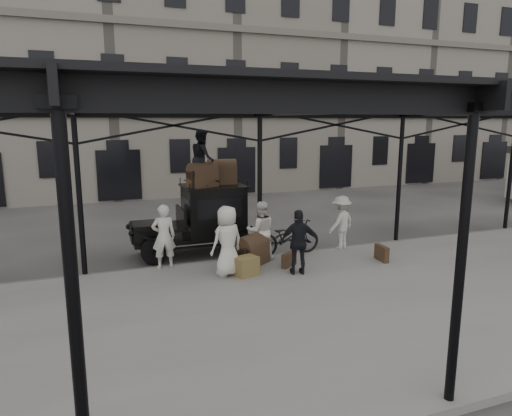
{
  "coord_description": "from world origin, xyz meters",
  "views": [
    {
      "loc": [
        -4.79,
        -10.48,
        4.19
      ],
      "look_at": [
        -0.27,
        1.6,
        1.7
      ],
      "focal_mm": 32.0,
      "sensor_mm": 36.0,
      "label": 1
    }
  ],
  "objects": [
    {
      "name": "ground",
      "position": [
        0.0,
        0.0,
        0.0
      ],
      "size": [
        120.0,
        120.0,
        0.0
      ],
      "primitive_type": "plane",
      "color": "#383533",
      "rests_on": "ground"
    },
    {
      "name": "platform",
      "position": [
        0.0,
        -2.0,
        0.07
      ],
      "size": [
        28.0,
        8.0,
        0.15
      ],
      "primitive_type": "cube",
      "color": "slate",
      "rests_on": "ground"
    },
    {
      "name": "canopy",
      "position": [
        0.0,
        -1.72,
        4.6
      ],
      "size": [
        22.5,
        9.0,
        4.74
      ],
      "color": "black",
      "rests_on": "ground"
    },
    {
      "name": "building_frontage",
      "position": [
        0.0,
        18.0,
        7.0
      ],
      "size": [
        64.0,
        8.0,
        14.0
      ],
      "primitive_type": "cube",
      "color": "slate",
      "rests_on": "ground"
    },
    {
      "name": "taxi",
      "position": [
        -1.39,
        3.31,
        1.2
      ],
      "size": [
        3.65,
        1.55,
        2.18
      ],
      "color": "black",
      "rests_on": "ground"
    },
    {
      "name": "porter_left",
      "position": [
        -2.91,
        1.8,
        1.05
      ],
      "size": [
        0.66,
        0.44,
        1.79
      ],
      "primitive_type": "imported",
      "rotation": [
        0.0,
        0.0,
        3.12
      ],
      "color": "beige",
      "rests_on": "platform"
    },
    {
      "name": "porter_midleft",
      "position": [
        -0.13,
        1.59,
        1.02
      ],
      "size": [
        0.94,
        0.79,
        1.74
      ],
      "primitive_type": "imported",
      "rotation": [
        0.0,
        0.0,
        2.98
      ],
      "color": "silver",
      "rests_on": "platform"
    },
    {
      "name": "porter_centre",
      "position": [
        -1.45,
        0.6,
        1.08
      ],
      "size": [
        1.05,
        0.85,
        1.87
      ],
      "primitive_type": "imported",
      "rotation": [
        0.0,
        0.0,
        3.46
      ],
      "color": "beige",
      "rests_on": "platform"
    },
    {
      "name": "porter_official",
      "position": [
        0.36,
        0.03,
        1.02
      ],
      "size": [
        1.09,
        0.66,
        1.74
      ],
      "primitive_type": "imported",
      "rotation": [
        0.0,
        0.0,
        2.9
      ],
      "color": "black",
      "rests_on": "platform"
    },
    {
      "name": "porter_right",
      "position": [
        2.7,
        1.8,
        1.0
      ],
      "size": [
        1.26,
        1.03,
        1.7
      ],
      "primitive_type": "imported",
      "rotation": [
        0.0,
        0.0,
        3.57
      ],
      "color": "beige",
      "rests_on": "platform"
    },
    {
      "name": "bicycle",
      "position": [
        0.81,
        1.75,
        0.7
      ],
      "size": [
        2.12,
        0.78,
        1.1
      ],
      "primitive_type": "imported",
      "rotation": [
        0.0,
        0.0,
        1.59
      ],
      "color": "black",
      "rests_on": "platform"
    },
    {
      "name": "porter_roof",
      "position": [
        -1.42,
        3.21,
        3.05
      ],
      "size": [
        0.73,
        0.9,
        1.75
      ],
      "primitive_type": "imported",
      "rotation": [
        0.0,
        0.0,
        1.49
      ],
      "color": "black",
      "rests_on": "taxi"
    },
    {
      "name": "steamer_trunk_roof_near",
      "position": [
        -1.47,
        3.06,
        2.49
      ],
      "size": [
        0.99,
        0.79,
        0.63
      ],
      "primitive_type": null,
      "rotation": [
        0.0,
        0.0,
        0.36
      ],
      "color": "#412F1E",
      "rests_on": "taxi"
    },
    {
      "name": "steamer_trunk_roof_far",
      "position": [
        -0.72,
        3.51,
        2.51
      ],
      "size": [
        0.97,
        0.67,
        0.66
      ],
      "primitive_type": null,
      "rotation": [
        0.0,
        0.0,
        -0.14
      ],
      "color": "#412F1E",
      "rests_on": "taxi"
    },
    {
      "name": "steamer_trunk_platform",
      "position": [
        -0.54,
        1.24,
        0.51
      ],
      "size": [
        1.16,
        1.07,
        0.73
      ],
      "primitive_type": null,
      "rotation": [
        0.0,
        0.0,
        0.62
      ],
      "color": "#412F1E",
      "rests_on": "platform"
    },
    {
      "name": "wicker_hamper",
      "position": [
        -1.0,
        0.41,
        0.4
      ],
      "size": [
        0.71,
        0.62,
        0.5
      ],
      "primitive_type": "cube",
      "rotation": [
        0.0,
        0.0,
        0.33
      ],
      "color": "olive",
      "rests_on": "platform"
    },
    {
      "name": "suitcase_upright",
      "position": [
        3.14,
        0.23,
        0.38
      ],
      "size": [
        0.21,
        0.61,
        0.45
      ],
      "primitive_type": "cube",
      "rotation": [
        0.0,
        0.0,
        -0.1
      ],
      "color": "#412F1E",
      "rests_on": "platform"
    },
    {
      "name": "suitcase_flat",
      "position": [
        0.38,
        0.68,
        0.35
      ],
      "size": [
        0.58,
        0.46,
        0.4
      ],
      "primitive_type": "cube",
      "rotation": [
        0.0,
        0.0,
        0.61
      ],
      "color": "#412F1E",
      "rests_on": "platform"
    }
  ]
}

